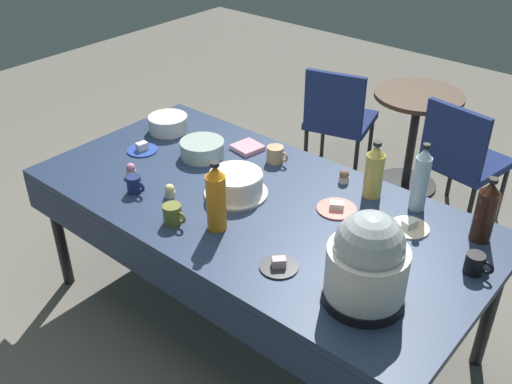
{
  "coord_description": "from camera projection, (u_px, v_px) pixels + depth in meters",
  "views": [
    {
      "loc": [
        1.49,
        -1.77,
        2.25
      ],
      "look_at": [
        0.0,
        0.0,
        0.8
      ],
      "focal_mm": 41.28,
      "sensor_mm": 36.0,
      "label": 1
    }
  ],
  "objects": [
    {
      "name": "soda_bottle_ginger_ale",
      "position": [
        374.0,
        171.0,
        2.73
      ],
      "size": [
        0.09,
        0.09,
        0.29
      ],
      "color": "gold",
      "rests_on": "potluck_table"
    },
    {
      "name": "frosted_layer_cake",
      "position": [
        236.0,
        184.0,
        2.78
      ],
      "size": [
        0.31,
        0.31,
        0.12
      ],
      "color": "silver",
      "rests_on": "potluck_table"
    },
    {
      "name": "glass_salad_bowl",
      "position": [
        202.0,
        149.0,
        3.1
      ],
      "size": [
        0.23,
        0.23,
        0.09
      ],
      "primitive_type": "cylinder",
      "color": "#B2C6BC",
      "rests_on": "potluck_table"
    },
    {
      "name": "coffee_mug_tan",
      "position": [
        276.0,
        154.0,
        3.06
      ],
      "size": [
        0.13,
        0.09,
        0.09
      ],
      "color": "tan",
      "rests_on": "potluck_table"
    },
    {
      "name": "dessert_plate_coral",
      "position": [
        337.0,
        208.0,
        2.69
      ],
      "size": [
        0.18,
        0.18,
        0.04
      ],
      "color": "#E07266",
      "rests_on": "potluck_table"
    },
    {
      "name": "cupcake_berry",
      "position": [
        344.0,
        176.0,
        2.89
      ],
      "size": [
        0.05,
        0.05,
        0.07
      ],
      "color": "beige",
      "rests_on": "potluck_table"
    },
    {
      "name": "round_cafe_table",
      "position": [
        415.0,
        124.0,
        4.05
      ],
      "size": [
        0.6,
        0.6,
        0.72
      ],
      "color": "#473323",
      "rests_on": "ground"
    },
    {
      "name": "cupcake_lemon",
      "position": [
        131.0,
        170.0,
        2.94
      ],
      "size": [
        0.05,
        0.05,
        0.07
      ],
      "color": "beige",
      "rests_on": "potluck_table"
    },
    {
      "name": "dessert_plate_cream",
      "position": [
        409.0,
        226.0,
        2.57
      ],
      "size": [
        0.18,
        0.18,
        0.04
      ],
      "color": "beige",
      "rests_on": "potluck_table"
    },
    {
      "name": "maroon_chair_right",
      "position": [
        461.0,
        156.0,
        3.67
      ],
      "size": [
        0.51,
        0.51,
        0.85
      ],
      "color": "navy",
      "rests_on": "ground"
    },
    {
      "name": "dessert_plate_cobalt",
      "position": [
        142.0,
        149.0,
        3.17
      ],
      "size": [
        0.17,
        0.17,
        0.05
      ],
      "color": "#2D4CB2",
      "rests_on": "potluck_table"
    },
    {
      "name": "coffee_mug_navy",
      "position": [
        135.0,
        184.0,
        2.8
      ],
      "size": [
        0.11,
        0.07,
        0.08
      ],
      "color": "navy",
      "rests_on": "potluck_table"
    },
    {
      "name": "maroon_chair_left",
      "position": [
        338.0,
        116.0,
        4.17
      ],
      "size": [
        0.54,
        0.54,
        0.85
      ],
      "color": "navy",
      "rests_on": "ground"
    },
    {
      "name": "dessert_plate_charcoal",
      "position": [
        279.0,
        265.0,
        2.34
      ],
      "size": [
        0.16,
        0.16,
        0.05
      ],
      "color": "#2D2D33",
      "rests_on": "potluck_table"
    },
    {
      "name": "ground",
      "position": [
        256.0,
        318.0,
        3.15
      ],
      "size": [
        9.0,
        9.0,
        0.0
      ],
      "primitive_type": "plane",
      "color": "slate"
    },
    {
      "name": "soda_bottle_water",
      "position": [
        421.0,
        179.0,
        2.62
      ],
      "size": [
        0.07,
        0.07,
        0.33
      ],
      "color": "silver",
      "rests_on": "potluck_table"
    },
    {
      "name": "paper_napkin_stack",
      "position": [
        247.0,
        147.0,
        3.19
      ],
      "size": [
        0.16,
        0.16,
        0.02
      ],
      "primitive_type": "cube",
      "rotation": [
        0.0,
        0.0,
        -0.16
      ],
      "color": "pink",
      "rests_on": "potluck_table"
    },
    {
      "name": "potluck_table",
      "position": [
        256.0,
        212.0,
        2.79
      ],
      "size": [
        2.2,
        1.1,
        0.75
      ],
      "color": "navy",
      "rests_on": "ground"
    },
    {
      "name": "slow_cooker",
      "position": [
        367.0,
        263.0,
        2.09
      ],
      "size": [
        0.31,
        0.31,
        0.38
      ],
      "color": "black",
      "rests_on": "potluck_table"
    },
    {
      "name": "soda_bottle_orange_juice",
      "position": [
        216.0,
        198.0,
        2.49
      ],
      "size": [
        0.09,
        0.09,
        0.33
      ],
      "color": "orange",
      "rests_on": "potluck_table"
    },
    {
      "name": "soda_bottle_cola",
      "position": [
        486.0,
        212.0,
        2.43
      ],
      "size": [
        0.09,
        0.09,
        0.3
      ],
      "color": "#33190F",
      "rests_on": "potluck_table"
    },
    {
      "name": "cupcake_vanilla",
      "position": [
        170.0,
        191.0,
        2.77
      ],
      "size": [
        0.05,
        0.05,
        0.07
      ],
      "color": "beige",
      "rests_on": "potluck_table"
    },
    {
      "name": "coffee_mug_olive",
      "position": [
        173.0,
        214.0,
        2.58
      ],
      "size": [
        0.12,
        0.08,
        0.09
      ],
      "color": "olive",
      "rests_on": "potluck_table"
    },
    {
      "name": "ceramic_snack_bowl",
      "position": [
        168.0,
        124.0,
        3.36
      ],
      "size": [
        0.22,
        0.22,
        0.09
      ],
      "primitive_type": "cylinder",
      "color": "silver",
      "rests_on": "potluck_table"
    },
    {
      "name": "coffee_mug_black",
      "position": [
        475.0,
        264.0,
        2.29
      ],
      "size": [
        0.11,
        0.07,
        0.09
      ],
      "color": "black",
      "rests_on": "potluck_table"
    }
  ]
}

